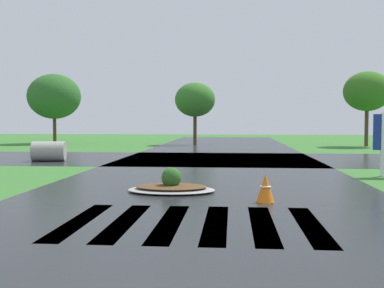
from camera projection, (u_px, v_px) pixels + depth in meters
asphalt_roadway at (208, 183)px, 14.95m from camera, size 9.93×80.00×0.01m
asphalt_cross_road at (217, 159)px, 24.26m from camera, size 90.00×8.94×0.01m
crosswalk_stripes at (193, 223)px, 9.19m from camera, size 4.95×3.53×0.01m
median_island at (171, 187)px, 13.16m from camera, size 2.43×1.69×0.68m
drainage_pipe_stack at (49, 151)px, 22.91m from camera, size 1.70×1.21×0.96m
traffic_cone at (265, 188)px, 11.47m from camera, size 0.45×0.45×0.70m
background_treeline at (199, 97)px, 38.11m from camera, size 39.12×6.09×5.87m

